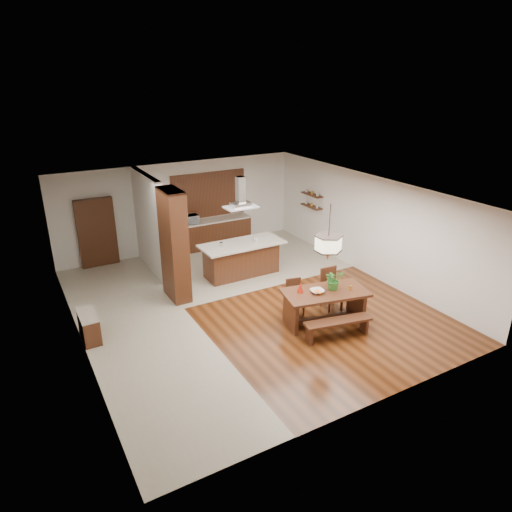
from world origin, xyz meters
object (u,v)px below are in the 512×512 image
foliage_plant (334,279)px  microwave (190,219)px  dining_chair_left (296,297)px  kitchen_island (242,258)px  dining_bench (337,329)px  hallway_console (89,327)px  island_cup (256,240)px  dining_chair_right (332,289)px  fruit_bowl (317,291)px  range_hood (241,192)px  pendant_lantern (329,233)px  dining_table (325,300)px

foliage_plant → microwave: foliage_plant is taller
dining_chair_left → microwave: microwave is taller
kitchen_island → microwave: size_ratio=4.77×
dining_bench → hallway_console: bearing=151.4°
island_cup → kitchen_island: bearing=167.2°
dining_chair_right → island_cup: 2.92m
fruit_bowl → island_cup: (0.21, 3.25, 0.20)m
dining_chair_left → range_hood: (-0.07, 2.70, 2.03)m
pendant_lantern → island_cup: (0.00, 3.29, -1.20)m
hallway_console → kitchen_island: kitchen_island is taller
hallway_console → range_hood: range_hood is taller
pendant_lantern → fruit_bowl: size_ratio=4.22×
pendant_lantern → range_hood: bearing=97.0°
dining_table → dining_bench: (-0.15, -0.69, -0.38)m
dining_bench → dining_chair_left: dining_chair_left is taller
dining_bench → kitchen_island: 4.09m
foliage_plant → fruit_bowl: size_ratio=1.56×
microwave → island_cup: bearing=-67.3°
microwave → dining_chair_right: bearing=-71.5°
pendant_lantern → microwave: bearing=99.2°
dining_chair_left → dining_chair_right: bearing=-0.0°
hallway_console → microwave: bearing=44.7°
hallway_console → microwave: microwave is taller
dining_table → foliage_plant: 0.52m
dining_bench → foliage_plant: size_ratio=3.19×
kitchen_island → island_cup: (0.42, -0.10, 0.53)m
pendant_lantern → range_hood: size_ratio=1.46×
kitchen_island → island_cup: bearing=-13.1°
dining_chair_right → pendant_lantern: pendant_lantern is taller
pendant_lantern → dining_chair_right: bearing=38.7°
fruit_bowl → hallway_console: bearing=158.1°
dining_table → dining_chair_right: dining_chair_right is taller
dining_table → dining_chair_left: (-0.35, 0.68, -0.16)m
hallway_console → dining_bench: 5.49m
hallway_console → kitchen_island: bearing=17.5°
dining_chair_right → range_hood: size_ratio=1.15×
dining_table → foliage_plant: size_ratio=4.35×
dining_bench → fruit_bowl: 0.96m
dining_table → microwave: (-0.96, 5.90, 0.49)m
dining_chair_right → fruit_bowl: size_ratio=3.34×
fruit_bowl → island_cup: bearing=86.2°
hallway_console → range_hood: size_ratio=0.98×
dining_table → pendant_lantern: pendant_lantern is taller
foliage_plant → microwave: 6.01m
dining_chair_left → microwave: 5.30m
dining_bench → kitchen_island: (-0.27, 4.07, 0.29)m
pendant_lantern → microwave: 6.09m
kitchen_island → range_hood: 1.95m
dining_chair_right → foliage_plant: bearing=-123.8°
dining_chair_right → fruit_bowl: 0.98m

